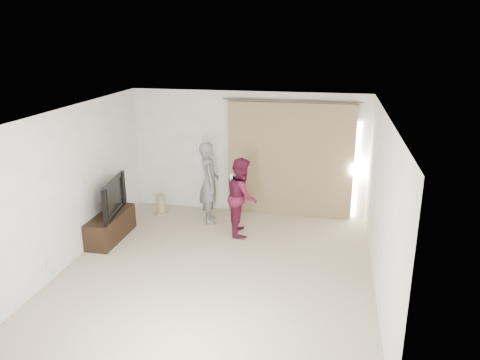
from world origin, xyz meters
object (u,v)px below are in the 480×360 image
tv_console (111,226)px  person_man (209,183)px  tv (108,197)px  person_woman (242,196)px

tv_console → person_man: size_ratio=0.77×
tv → person_woman: 2.49m
tv_console → tv: 0.59m
tv_console → person_man: (1.61, 1.21, 0.59)m
tv_console → tv: bearing=0.0°
person_man → person_woman: 0.89m
person_man → person_woman: size_ratio=1.11×
person_man → person_woman: (0.76, -0.45, -0.08)m
tv_console → person_man: person_man is taller
tv → person_man: person_man is taller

